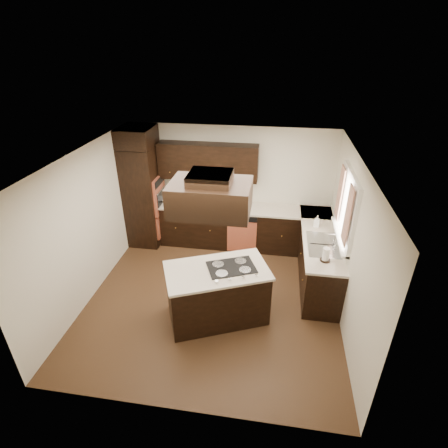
{
  "coord_description": "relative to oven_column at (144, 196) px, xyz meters",
  "views": [
    {
      "loc": [
        0.92,
        -4.65,
        4.03
      ],
      "look_at": [
        0.1,
        0.6,
        1.15
      ],
      "focal_mm": 28.0,
      "sensor_mm": 36.0,
      "label": 1
    }
  ],
  "objects": [
    {
      "name": "countertop_back",
      "position": [
        1.81,
        0.08,
        -0.16
      ],
      "size": [
        2.93,
        0.63,
        0.04
      ],
      "primitive_type": "cube",
      "color": "beige",
      "rests_on": "base_cabinets_back"
    },
    {
      "name": "range_hood",
      "position": [
        1.88,
        -2.25,
        1.1
      ],
      "size": [
        1.05,
        0.72,
        0.42
      ],
      "primitive_type": "cube",
      "color": "black",
      "rests_on": "ceiling"
    },
    {
      "name": "blender_base",
      "position": [
        0.99,
        0.01,
        -0.09
      ],
      "size": [
        0.15,
        0.15,
        0.1
      ],
      "primitive_type": "cylinder",
      "color": "silver",
      "rests_on": "countertop_back"
    },
    {
      "name": "curtain_left",
      "position": [
        3.79,
        -1.57,
        0.64
      ],
      "size": [
        0.02,
        0.34,
        0.9
      ],
      "primitive_type": "cube",
      "color": "beige",
      "rests_on": "wall_right"
    },
    {
      "name": "sink_rim",
      "position": [
        3.58,
        -1.16,
        -0.14
      ],
      "size": [
        0.52,
        0.84,
        0.01
      ],
      "primitive_type": "cube",
      "color": "silver",
      "rests_on": "countertop_right"
    },
    {
      "name": "ceiling",
      "position": [
        1.78,
        -1.71,
        1.45
      ],
      "size": [
        4.2,
        4.2,
        0.02
      ],
      "primitive_type": "cube",
      "color": "white",
      "rests_on": "ground"
    },
    {
      "name": "blender_pitcher",
      "position": [
        0.99,
        0.01,
        0.09
      ],
      "size": [
        0.13,
        0.13,
        0.26
      ],
      "primitive_type": "cone",
      "color": "silver",
      "rests_on": "blender_base"
    },
    {
      "name": "spice_rack",
      "position": [
        1.26,
        0.02,
        0.01
      ],
      "size": [
        0.36,
        0.19,
        0.3
      ],
      "primitive_type": "cube",
      "rotation": [
        0.0,
        0.0,
        0.3
      ],
      "color": "black",
      "rests_on": "countertop_back"
    },
    {
      "name": "wall_right",
      "position": [
        3.88,
        -1.71,
        0.19
      ],
      "size": [
        0.02,
        4.2,
        2.5
      ],
      "primitive_type": "cube",
      "color": "beige",
      "rests_on": "ground"
    },
    {
      "name": "wall_back",
      "position": [
        1.78,
        0.4,
        0.19
      ],
      "size": [
        4.2,
        0.02,
        2.5
      ],
      "primitive_type": "cube",
      "color": "beige",
      "rests_on": "ground"
    },
    {
      "name": "dishwasher_front",
      "position": [
        2.1,
        -0.2,
        -0.66
      ],
      "size": [
        0.6,
        0.05,
        0.72
      ],
      "primitive_type": "cube",
      "color": "#C15A3C",
      "rests_on": "floor"
    },
    {
      "name": "island",
      "position": [
        1.93,
        -2.13,
        -0.62
      ],
      "size": [
        1.69,
        1.34,
        0.88
      ],
      "primitive_type": "cube",
      "rotation": [
        0.0,
        0.0,
        0.4
      ],
      "color": "black",
      "rests_on": "floor"
    },
    {
      "name": "window_frame",
      "position": [
        3.85,
        -1.16,
        0.59
      ],
      "size": [
        0.06,
        1.32,
        1.12
      ],
      "primitive_type": "cube",
      "color": "white",
      "rests_on": "wall_right"
    },
    {
      "name": "upper_cabinets",
      "position": [
        1.34,
        0.23,
        0.75
      ],
      "size": [
        2.0,
        0.34,
        0.72
      ],
      "primitive_type": "cube",
      "color": "black",
      "rests_on": "wall_back"
    },
    {
      "name": "wall_front",
      "position": [
        1.78,
        -3.81,
        0.19
      ],
      "size": [
        4.2,
        0.02,
        2.5
      ],
      "primitive_type": "cube",
      "color": "beige",
      "rests_on": "ground"
    },
    {
      "name": "oven_column",
      "position": [
        0.0,
        0.0,
        0.0
      ],
      "size": [
        0.65,
        0.75,
        2.12
      ],
      "primitive_type": "cube",
      "color": "black",
      "rests_on": "floor"
    },
    {
      "name": "base_cabinets_right",
      "position": [
        3.58,
        -0.8,
        -0.62
      ],
      "size": [
        0.6,
        2.4,
        0.88
      ],
      "primitive_type": "cube",
      "color": "black",
      "rests_on": "floor"
    },
    {
      "name": "paper_towel",
      "position": [
        3.56,
        -1.64,
        -0.03
      ],
      "size": [
        0.11,
        0.11,
        0.23
      ],
      "primitive_type": "cylinder",
      "rotation": [
        0.0,
        0.0,
        -0.01
      ],
      "color": "white",
      "rests_on": "countertop_right"
    },
    {
      "name": "wall_oven_face",
      "position": [
        0.35,
        0.0,
        0.06
      ],
      "size": [
        0.05,
        0.62,
        0.78
      ],
      "primitive_type": "cube",
      "color": "#C15A3C",
      "rests_on": "oven_column"
    },
    {
      "name": "island_top",
      "position": [
        1.93,
        -2.13,
        -0.16
      ],
      "size": [
        1.76,
        1.41,
        0.04
      ],
      "primitive_type": "cube",
      "rotation": [
        0.0,
        0.0,
        0.4
      ],
      "color": "beige",
      "rests_on": "island"
    },
    {
      "name": "countertop_right",
      "position": [
        3.56,
        -0.8,
        -0.16
      ],
      "size": [
        0.63,
        2.4,
        0.04
      ],
      "primitive_type": "cube",
      "color": "beige",
      "rests_on": "base_cabinets_right"
    },
    {
      "name": "hood_duct",
      "position": [
        1.88,
        -2.25,
        1.38
      ],
      "size": [
        0.55,
        0.5,
        0.13
      ],
      "primitive_type": "cube",
      "color": "black",
      "rests_on": "ceiling"
    },
    {
      "name": "base_cabinets_back",
      "position": [
        1.81,
        0.09,
        -0.62
      ],
      "size": [
        2.93,
        0.6,
        0.88
      ],
      "primitive_type": "cube",
      "color": "black",
      "rests_on": "floor"
    },
    {
      "name": "window_pane",
      "position": [
        3.87,
        -1.16,
        0.59
      ],
      "size": [
        0.0,
        1.2,
        1.0
      ],
      "primitive_type": "cube",
      "color": "white",
      "rests_on": "wall_right"
    },
    {
      "name": "floor",
      "position": [
        1.78,
        -1.71,
        -1.07
      ],
      "size": [
        4.2,
        4.2,
        0.02
      ],
      "primitive_type": "cube",
      "color": "brown",
      "rests_on": "ground"
    },
    {
      "name": "cooktop",
      "position": [
        2.13,
        -2.04,
        -0.13
      ],
      "size": [
        0.83,
        0.71,
        0.01
      ],
      "primitive_type": "cube",
      "rotation": [
        0.0,
        0.0,
        0.4
      ],
      "color": "black",
      "rests_on": "island_top"
    },
    {
      "name": "curtain_right",
      "position": [
        3.79,
        -0.74,
        0.64
      ],
      "size": [
        0.02,
        0.34,
        0.9
      ],
      "primitive_type": "cube",
      "color": "beige",
      "rests_on": "wall_right"
    },
    {
      "name": "wall_left",
      "position": [
        -0.33,
        -1.71,
        0.19
      ],
      "size": [
        0.02,
        4.2,
        2.5
      ],
      "primitive_type": "cube",
      "color": "beige",
      "rests_on": "ground"
    },
    {
      "name": "soap_bottle",
      "position": [
        3.51,
        -0.51,
        -0.03
      ],
      "size": [
        0.12,
        0.12,
        0.22
      ],
      "primitive_type": "imported",
      "rotation": [
        0.0,
        0.0,
        -0.25
      ],
      "color": "white",
      "rests_on": "countertop_right"
    },
    {
      "name": "mixing_bowl",
      "position": [
        0.52,
        0.1,
        -0.11
      ],
      "size": [
        0.36,
        0.36,
        0.07
      ],
      "primitive_type": "imported",
      "rotation": [
        0.0,
        0.0,
        -0.37
      ],
      "color": "white",
      "rests_on": "countertop_back"
    }
  ]
}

